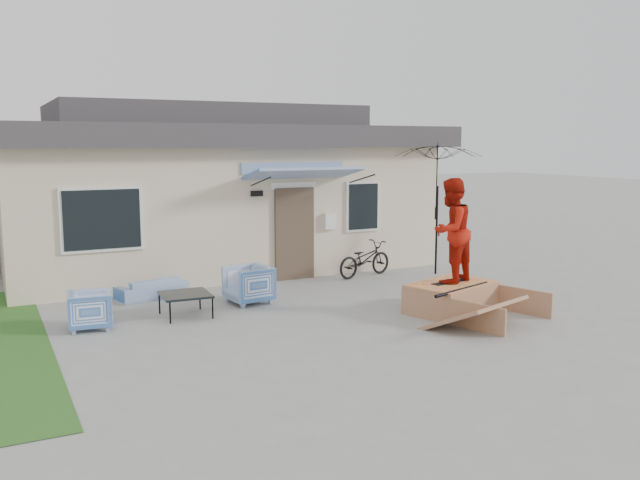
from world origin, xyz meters
name	(u,v)px	position (x,y,z in m)	size (l,w,h in m)	color
ground	(353,333)	(0.00, 0.00, 0.00)	(90.00, 90.00, 0.00)	gray
grass_strip	(0,343)	(-5.20, 2.00, 0.00)	(1.40, 8.00, 0.01)	#29591F
house	(204,187)	(0.00, 7.99, 1.94)	(10.80, 8.49, 4.10)	beige
loveseat	(151,284)	(-2.36, 4.07, 0.27)	(1.40, 0.41, 0.55)	#2E5EA9
armchair_left	(90,308)	(-3.80, 2.24, 0.35)	(0.69, 0.65, 0.71)	#2E5EA9
armchair_right	(248,283)	(-0.78, 2.76, 0.41)	(0.79, 0.74, 0.81)	#2E5EA9
coffee_table	(186,305)	(-2.15, 2.33, 0.21)	(0.85, 0.85, 0.42)	black
bicycle	(365,255)	(2.59, 4.01, 0.50)	(0.55, 1.57, 1.00)	black
patio_umbrella	(437,201)	(4.26, 3.50, 1.75)	(2.33, 2.21, 2.20)	black
skate_ramp	(451,297)	(2.35, 0.45, 0.27)	(1.59, 2.12, 0.53)	#9B6748
skateboard	(449,282)	(2.33, 0.50, 0.56)	(0.80, 0.20, 0.05)	black
skater	(451,229)	(2.33, 0.50, 1.54)	(0.94, 0.73, 1.92)	#A51609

